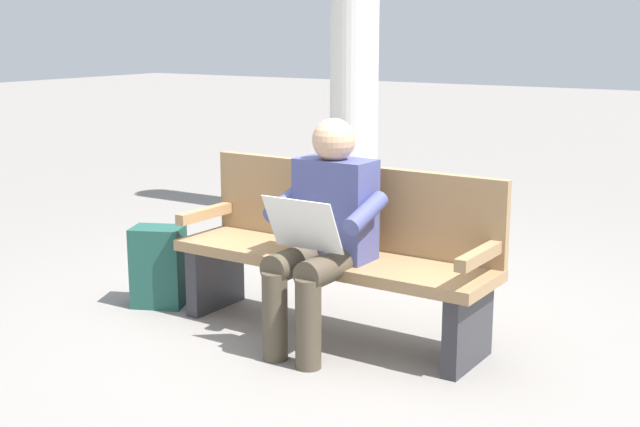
% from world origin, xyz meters
% --- Properties ---
extents(ground_plane, '(40.00, 40.00, 0.00)m').
position_xyz_m(ground_plane, '(0.00, 0.00, 0.00)').
color(ground_plane, gray).
extents(bench_near, '(1.81, 0.51, 0.90)m').
position_xyz_m(bench_near, '(-0.00, -0.07, 0.46)').
color(bench_near, '#9E7A51').
rests_on(bench_near, ground).
extents(person_seated, '(0.58, 0.58, 1.18)m').
position_xyz_m(person_seated, '(-0.06, 0.16, 0.63)').
color(person_seated, '#474C84').
rests_on(person_seated, ground).
extents(backpack, '(0.36, 0.33, 0.48)m').
position_xyz_m(backpack, '(1.12, 0.12, 0.24)').
color(backpack, '#1E4C42').
rests_on(backpack, ground).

